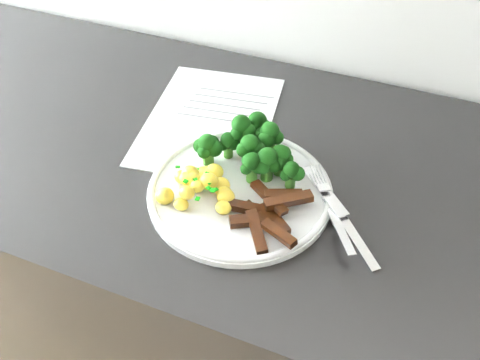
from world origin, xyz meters
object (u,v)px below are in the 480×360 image
recipe_paper (210,119)px  potatoes (202,184)px  counter (224,305)px  broccoli (254,146)px  fork (332,211)px  plate (240,190)px  beef_strips (267,213)px  knife (348,227)px

recipe_paper → potatoes: potatoes is taller
counter → broccoli: bearing=-9.1°
potatoes → fork: size_ratio=0.71×
recipe_paper → broccoli: 0.16m
counter → plate: bearing=-46.0°
counter → recipe_paper: size_ratio=7.23×
beef_strips → knife: bearing=14.1°
broccoli → knife: (0.17, -0.07, -0.04)m
recipe_paper → fork: fork is taller
fork → knife: (0.03, -0.01, -0.01)m
counter → fork: 0.53m
potatoes → fork: (0.20, 0.03, -0.01)m
potatoes → fork: 0.20m
plate → beef_strips: 0.07m
recipe_paper → broccoli: size_ratio=1.87×
plate → beef_strips: size_ratio=2.25×
plate → fork: 0.14m
recipe_paper → fork: bearing=-30.1°
recipe_paper → plate: (0.12, -0.15, 0.01)m
counter → plate: plate is taller
beef_strips → knife: 0.12m
broccoli → potatoes: bearing=-119.5°
plate → broccoli: 0.07m
plate → fork: bearing=0.5°
counter → broccoli: (0.07, -0.01, 0.51)m
potatoes → beef_strips: potatoes is taller
plate → recipe_paper: bearing=127.9°
recipe_paper → knife: knife is taller
plate → potatoes: (-0.05, -0.03, 0.02)m
broccoli → knife: size_ratio=1.10×
counter → recipe_paper: recipe_paper is taller
counter → fork: bearing=-18.4°
plate → beef_strips: beef_strips is taller
broccoli → potatoes: broccoli is taller
fork → recipe_paper: bearing=149.9°
plate → knife: (0.17, -0.01, 0.00)m
counter → potatoes: (0.02, -0.10, 0.49)m
plate → beef_strips: bearing=-34.9°
recipe_paper → counter: bearing=-58.5°
broccoli → potatoes: 0.10m
potatoes → knife: 0.22m
counter → broccoli: broccoli is taller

